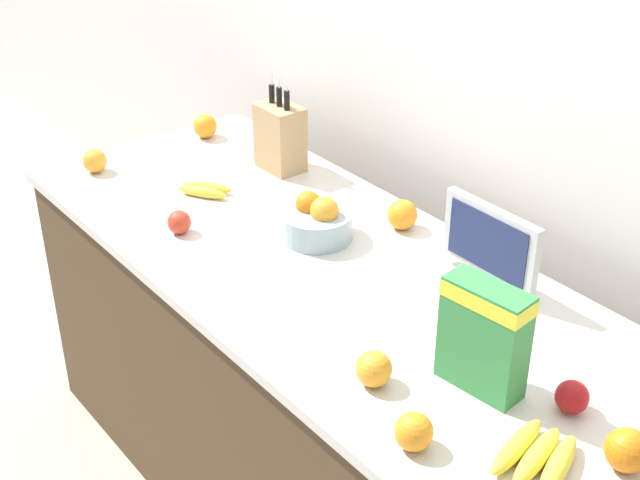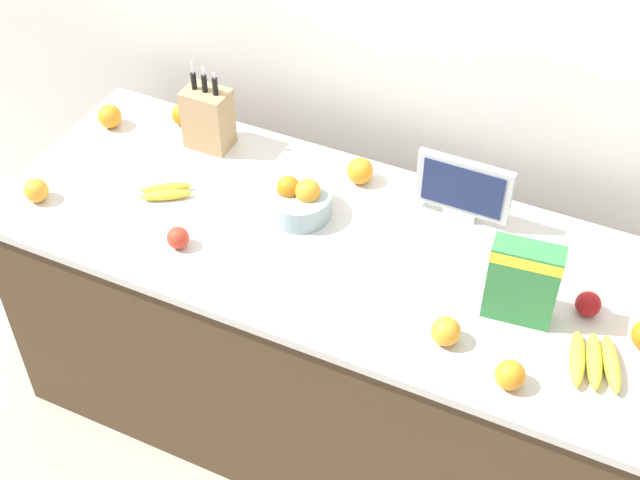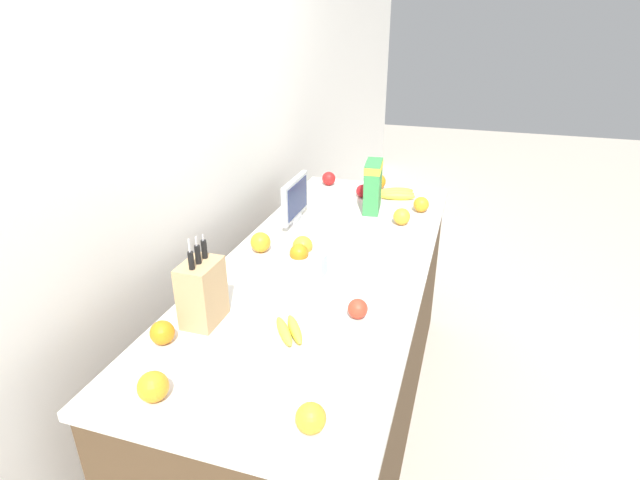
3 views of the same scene
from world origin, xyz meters
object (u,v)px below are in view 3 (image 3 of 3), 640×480
object	(u,v)px
banana_bunch_left	(397,193)
small_monitor	(295,199)
apple_leftmost	(358,309)
orange_mid_left	(378,181)
orange_back_center	(261,242)
orange_near_bowl	(311,418)
apple_rightmost	(363,191)
knife_block	(202,292)
apple_near_bananas	(329,179)
orange_front_right	(162,333)
cereal_box	(373,184)
orange_mid_right	(153,387)
fruit_bowl	(302,259)
banana_bunch_right	(289,330)
orange_by_cereal	(421,204)
orange_front_center	(402,217)

from	to	relation	value
banana_bunch_left	small_monitor	bearing A→B (deg)	141.00
apple_leftmost	orange_mid_left	size ratio (longest dim) A/B	0.77
banana_bunch_left	orange_back_center	xyz separation A→B (m)	(-0.85, 0.44, 0.02)
orange_near_bowl	apple_rightmost	bearing A→B (deg)	8.73
knife_block	small_monitor	xyz separation A→B (m)	(0.88, 0.00, 0.01)
orange_back_center	apple_near_bananas	bearing A→B (deg)	-1.32
orange_front_right	apple_rightmost	bearing A→B (deg)	-10.99
small_monitor	cereal_box	bearing A→B (deg)	-49.62
apple_rightmost	orange_mid_right	size ratio (longest dim) A/B	0.87
apple_leftmost	orange_near_bowl	world-z (taller)	orange_near_bowl
fruit_bowl	orange_mid_right	size ratio (longest dim) A/B	2.45
cereal_box	banana_bunch_right	bearing A→B (deg)	172.52
apple_leftmost	orange_by_cereal	distance (m)	1.03
cereal_box	apple_rightmost	xyz separation A→B (m)	(0.17, 0.09, -0.10)
small_monitor	apple_near_bananas	size ratio (longest dim) A/B	3.76
apple_near_bananas	orange_front_center	bearing A→B (deg)	-133.09
orange_front_center	apple_near_bananas	bearing A→B (deg)	46.91
banana_bunch_left	orange_front_center	bearing A→B (deg)	-167.47
knife_block	banana_bunch_right	bearing A→B (deg)	-87.99
banana_bunch_left	orange_by_cereal	bearing A→B (deg)	-140.19
apple_rightmost	banana_bunch_left	bearing A→B (deg)	-71.68
knife_block	apple_near_bananas	distance (m)	1.47
orange_near_bowl	orange_by_cereal	xyz separation A→B (m)	(1.54, -0.07, 0.00)
small_monitor	banana_bunch_right	size ratio (longest dim) A/B	1.74
knife_block	banana_bunch_left	distance (m)	1.44
orange_back_center	cereal_box	bearing A→B (deg)	-29.36
orange_mid_left	orange_mid_right	size ratio (longest dim) A/B	1.06
cereal_box	orange_front_right	world-z (taller)	cereal_box
banana_bunch_left	orange_front_center	xyz separation A→B (m)	(-0.38, -0.08, 0.02)
fruit_bowl	orange_front_right	bearing A→B (deg)	156.49
fruit_bowl	apple_rightmost	distance (m)	0.90
orange_mid_left	orange_back_center	distance (m)	1.00
banana_bunch_right	cereal_box	bearing A→B (deg)	-1.07
apple_rightmost	orange_by_cereal	bearing A→B (deg)	-110.39
apple_leftmost	orange_front_right	bearing A→B (deg)	120.44
orange_front_center	banana_bunch_right	bearing A→B (deg)	168.92
cereal_box	banana_bunch_right	xyz separation A→B (m)	(-1.14, 0.02, -0.12)
banana_bunch_left	orange_front_center	distance (m)	0.39
apple_rightmost	small_monitor	bearing A→B (deg)	152.81
fruit_bowl	knife_block	bearing A→B (deg)	156.29
knife_block	apple_near_bananas	world-z (taller)	knife_block
apple_rightmost	apple_leftmost	world-z (taller)	apple_rightmost
small_monitor	orange_mid_right	xyz separation A→B (m)	(-1.24, -0.06, -0.08)
orange_near_bowl	orange_by_cereal	bearing A→B (deg)	-2.76
knife_block	small_monitor	size ratio (longest dim) A/B	1.06
small_monitor	orange_mid_left	world-z (taller)	small_monitor
apple_leftmost	orange_near_bowl	size ratio (longest dim) A/B	0.88
apple_leftmost	orange_mid_left	bearing A→B (deg)	8.46
orange_front_center	orange_back_center	xyz separation A→B (m)	(-0.47, 0.52, 0.00)
orange_mid_left	knife_block	bearing A→B (deg)	169.51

